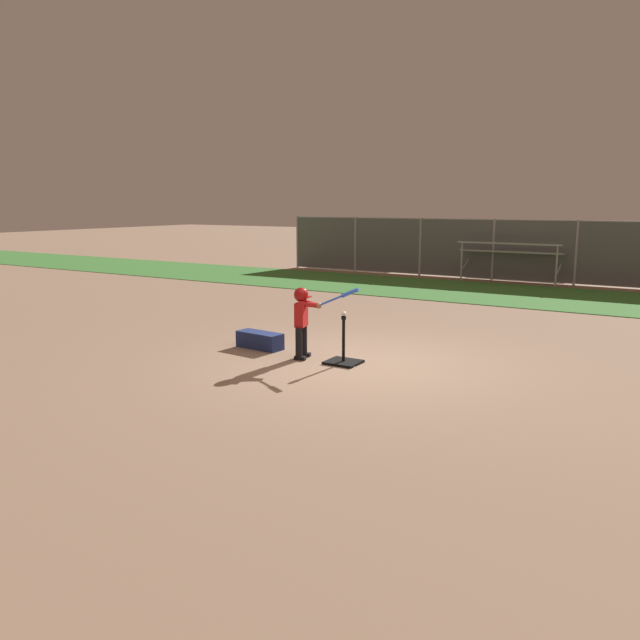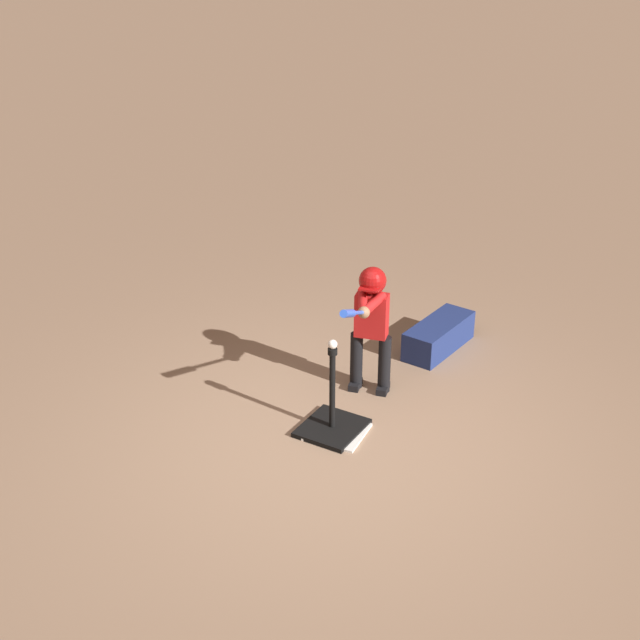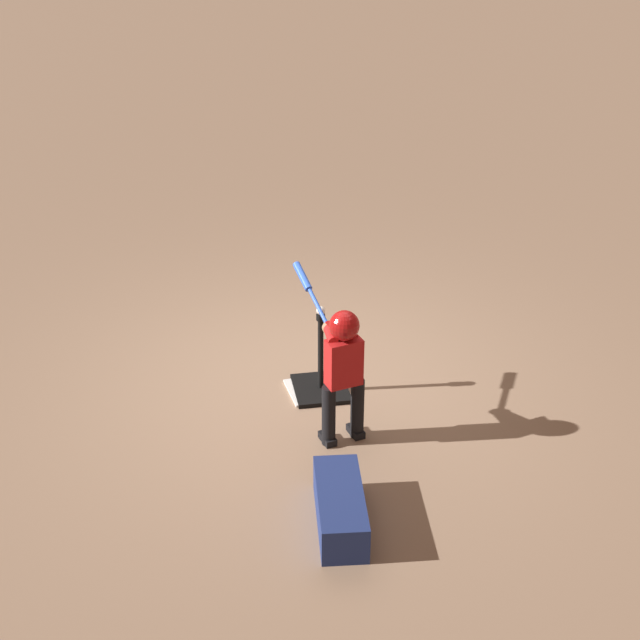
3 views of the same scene
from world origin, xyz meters
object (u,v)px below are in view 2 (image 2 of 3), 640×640
at_px(batter_child, 371,315).
at_px(equipment_bag, 439,336).
at_px(batting_tee, 332,421).
at_px(baseball, 333,344).

xyz_separation_m(batter_child, equipment_bag, (-1.03, 0.20, -0.59)).
bearing_deg(equipment_bag, batter_child, -5.54).
relative_size(batting_tee, batter_child, 0.63).
xyz_separation_m(batter_child, baseball, (0.71, 0.04, 0.06)).
bearing_deg(baseball, batter_child, -176.80).
bearing_deg(batter_child, equipment_bag, 168.70).
xyz_separation_m(batting_tee, equipment_bag, (-1.73, 0.17, 0.06)).
height_order(batter_child, baseball, batter_child).
bearing_deg(batting_tee, baseball, 0.00).
relative_size(batter_child, baseball, 16.02).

